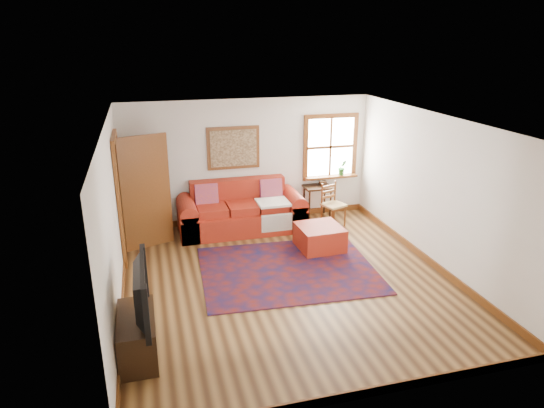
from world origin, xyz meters
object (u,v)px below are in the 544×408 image
object	(u,v)px
ladder_back_chair	(332,203)
side_table	(317,192)
media_cabinet	(137,336)
red_ottoman	(320,237)
red_leather_sofa	(241,214)

from	to	relation	value
ladder_back_chair	side_table	bearing A→B (deg)	104.66
media_cabinet	red_ottoman	bearing A→B (deg)	36.41
side_table	ladder_back_chair	world-z (taller)	ladder_back_chair
red_leather_sofa	media_cabinet	xyz separation A→B (m)	(-2.01, -3.64, -0.05)
ladder_back_chair	media_cabinet	world-z (taller)	ladder_back_chair
ladder_back_chair	media_cabinet	xyz separation A→B (m)	(-3.82, -3.39, -0.20)
media_cabinet	ladder_back_chair	bearing A→B (deg)	41.59
red_ottoman	red_leather_sofa	bearing A→B (deg)	129.58
red_ottoman	media_cabinet	xyz separation A→B (m)	(-3.18, -2.34, 0.05)
media_cabinet	side_table	bearing A→B (deg)	46.49
ladder_back_chair	red_ottoman	bearing A→B (deg)	-121.58
red_ottoman	media_cabinet	bearing A→B (deg)	-146.04
red_leather_sofa	ladder_back_chair	bearing A→B (deg)	-7.70
red_leather_sofa	red_ottoman	distance (m)	1.75
ladder_back_chair	media_cabinet	size ratio (longest dim) A/B	0.90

